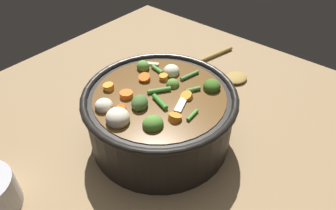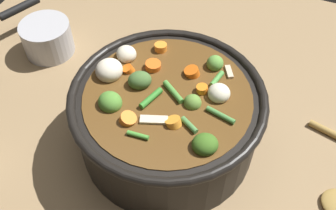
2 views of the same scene
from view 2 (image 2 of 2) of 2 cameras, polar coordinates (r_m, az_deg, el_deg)
ground_plane at (r=0.74m, az=-0.05°, el=-5.10°), size 1.10×1.10×0.00m
cooking_pot at (r=0.68m, az=-0.09°, el=-1.75°), size 0.33×0.33×0.15m
small_saucepan at (r=0.92m, az=-17.13°, el=9.34°), size 0.18×0.14×0.07m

